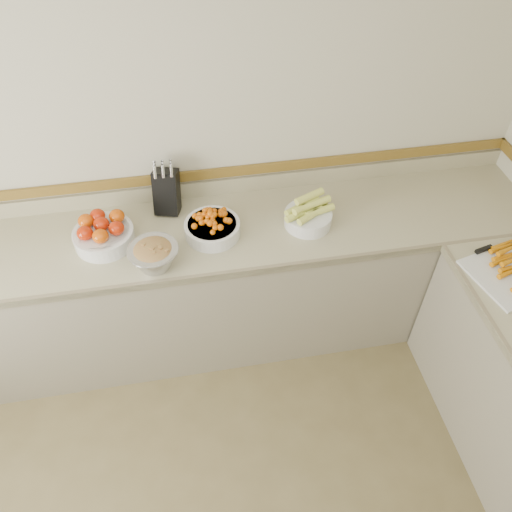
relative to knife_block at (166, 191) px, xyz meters
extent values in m
plane|color=#BBB59A|center=(0.05, 0.10, 0.27)|extent=(4.00, 0.00, 4.00)
cube|color=tan|center=(0.05, -0.22, -0.15)|extent=(4.00, 0.65, 0.04)
cube|color=gray|center=(0.05, -0.22, -0.60)|extent=(4.00, 0.63, 0.86)
cube|color=#796D51|center=(0.05, -0.54, -0.15)|extent=(4.00, 0.02, 0.04)
cube|color=tan|center=(0.05, 0.09, -0.08)|extent=(4.00, 0.02, 0.10)
cube|color=brown|center=(0.05, 0.09, 0.02)|extent=(4.00, 0.02, 0.06)
cube|color=black|center=(0.00, 0.00, -0.01)|extent=(0.17, 0.19, 0.27)
cylinder|color=silver|center=(-0.04, -0.03, 0.15)|extent=(0.03, 0.04, 0.07)
cylinder|color=silver|center=(0.00, -0.03, 0.15)|extent=(0.03, 0.04, 0.07)
cylinder|color=silver|center=(0.04, -0.03, 0.15)|extent=(0.03, 0.04, 0.07)
cylinder|color=silver|center=(-0.04, 0.00, 0.15)|extent=(0.03, 0.04, 0.07)
cylinder|color=silver|center=(0.00, 0.00, 0.15)|extent=(0.03, 0.04, 0.07)
cylinder|color=silver|center=(0.04, 0.00, 0.15)|extent=(0.03, 0.04, 0.07)
cylinder|color=silver|center=(-0.04, 0.02, 0.15)|extent=(0.03, 0.04, 0.07)
cylinder|color=silver|center=(0.00, 0.02, 0.15)|extent=(0.03, 0.04, 0.07)
cylinder|color=silver|center=(0.04, 0.02, 0.15)|extent=(0.03, 0.04, 0.07)
cylinder|color=silver|center=(-0.35, -0.22, -0.09)|extent=(0.31, 0.31, 0.08)
torus|color=silver|center=(-0.35, -0.22, -0.05)|extent=(0.32, 0.32, 0.01)
cylinder|color=white|center=(-0.35, -0.22, -0.05)|extent=(0.28, 0.28, 0.01)
ellipsoid|color=#AF2107|center=(-0.43, -0.26, -0.01)|extent=(0.08, 0.08, 0.07)
ellipsoid|color=#BF4607|center=(-0.35, -0.29, -0.01)|extent=(0.08, 0.08, 0.07)
ellipsoid|color=#AF2107|center=(-0.27, -0.25, -0.01)|extent=(0.08, 0.08, 0.07)
ellipsoid|color=#BF4607|center=(-0.43, -0.16, -0.01)|extent=(0.08, 0.08, 0.07)
ellipsoid|color=#AF2107|center=(-0.35, -0.20, -0.01)|extent=(0.08, 0.08, 0.07)
ellipsoid|color=#BF4607|center=(-0.27, -0.15, -0.01)|extent=(0.08, 0.08, 0.07)
ellipsoid|color=#AF2107|center=(-0.37, -0.13, -0.01)|extent=(0.08, 0.08, 0.07)
cylinder|color=silver|center=(0.22, -0.25, -0.09)|extent=(0.30, 0.30, 0.08)
torus|color=silver|center=(0.22, -0.25, -0.06)|extent=(0.30, 0.30, 0.01)
cylinder|color=white|center=(0.22, -0.25, -0.06)|extent=(0.26, 0.26, 0.01)
sphere|color=#C65407|center=(0.22, -0.28, -0.01)|extent=(0.03, 0.03, 0.03)
sphere|color=#C65407|center=(0.22, -0.25, 0.00)|extent=(0.03, 0.03, 0.03)
sphere|color=#C65407|center=(0.27, -0.20, -0.02)|extent=(0.03, 0.03, 0.03)
sphere|color=#C65407|center=(0.18, -0.24, -0.01)|extent=(0.03, 0.03, 0.03)
sphere|color=#C65407|center=(0.24, -0.25, 0.01)|extent=(0.03, 0.03, 0.03)
sphere|color=#C65407|center=(0.21, -0.24, 0.01)|extent=(0.03, 0.03, 0.03)
sphere|color=#C65407|center=(0.21, -0.21, 0.00)|extent=(0.03, 0.03, 0.03)
sphere|color=#C65407|center=(0.19, -0.24, 0.01)|extent=(0.03, 0.03, 0.03)
sphere|color=#C65407|center=(0.15, -0.24, -0.02)|extent=(0.03, 0.03, 0.03)
sphere|color=#C65407|center=(0.22, -0.25, 0.01)|extent=(0.03, 0.03, 0.03)
sphere|color=#C65407|center=(0.14, -0.18, -0.03)|extent=(0.03, 0.03, 0.03)
sphere|color=#C65407|center=(0.20, -0.30, -0.01)|extent=(0.03, 0.03, 0.03)
sphere|color=#C65407|center=(0.21, -0.30, -0.01)|extent=(0.03, 0.03, 0.03)
sphere|color=#C65407|center=(0.27, -0.27, -0.02)|extent=(0.03, 0.03, 0.03)
sphere|color=#C65407|center=(0.23, -0.23, 0.00)|extent=(0.03, 0.03, 0.03)
sphere|color=#C65407|center=(0.16, -0.25, -0.01)|extent=(0.03, 0.03, 0.03)
sphere|color=#C65407|center=(0.26, -0.32, -0.02)|extent=(0.03, 0.03, 0.03)
sphere|color=#C65407|center=(0.28, -0.27, -0.01)|extent=(0.03, 0.03, 0.03)
sphere|color=#C65407|center=(0.17, -0.25, -0.01)|extent=(0.03, 0.03, 0.03)
sphere|color=#C65407|center=(0.19, -0.33, -0.03)|extent=(0.03, 0.03, 0.03)
sphere|color=#C65407|center=(0.18, -0.23, -0.01)|extent=(0.03, 0.03, 0.03)
sphere|color=#C65407|center=(0.16, -0.28, -0.02)|extent=(0.03, 0.03, 0.03)
sphere|color=#C65407|center=(0.23, -0.19, -0.02)|extent=(0.03, 0.03, 0.03)
sphere|color=#C65407|center=(0.14, -0.29, -0.03)|extent=(0.03, 0.03, 0.03)
sphere|color=#C65407|center=(0.21, -0.25, 0.01)|extent=(0.03, 0.03, 0.03)
sphere|color=#C65407|center=(0.22, -0.26, 0.01)|extent=(0.03, 0.03, 0.03)
sphere|color=#C65407|center=(0.18, -0.21, -0.01)|extent=(0.03, 0.03, 0.03)
sphere|color=#C65407|center=(0.15, -0.32, -0.03)|extent=(0.03, 0.03, 0.03)
sphere|color=#C65407|center=(0.29, -0.22, -0.02)|extent=(0.03, 0.03, 0.03)
sphere|color=#C65407|center=(0.24, -0.32, -0.02)|extent=(0.03, 0.03, 0.03)
sphere|color=#C65407|center=(0.20, -0.28, 0.00)|extent=(0.03, 0.03, 0.03)
sphere|color=#C65407|center=(0.26, -0.32, -0.02)|extent=(0.03, 0.03, 0.03)
sphere|color=#C65407|center=(0.24, -0.21, -0.01)|extent=(0.03, 0.03, 0.03)
sphere|color=#C65407|center=(0.22, -0.21, -0.01)|extent=(0.03, 0.03, 0.03)
sphere|color=#C65407|center=(0.18, -0.17, -0.03)|extent=(0.03, 0.03, 0.03)
sphere|color=#C65407|center=(0.20, -0.30, -0.01)|extent=(0.03, 0.03, 0.03)
cylinder|color=silver|center=(0.74, -0.26, -0.09)|extent=(0.26, 0.26, 0.08)
torus|color=silver|center=(0.74, -0.26, -0.06)|extent=(0.26, 0.26, 0.01)
cylinder|color=#CDD257|center=(0.69, -0.28, -0.04)|extent=(0.17, 0.11, 0.04)
cylinder|color=#CDD257|center=(0.74, -0.30, -0.04)|extent=(0.17, 0.12, 0.04)
cylinder|color=#CDD257|center=(0.80, -0.27, -0.04)|extent=(0.18, 0.09, 0.04)
cylinder|color=#CDD257|center=(0.70, -0.22, -0.04)|extent=(0.17, 0.12, 0.04)
cylinder|color=#CDD257|center=(0.77, -0.22, -0.04)|extent=(0.18, 0.07, 0.04)
cylinder|color=#CDD257|center=(0.73, -0.26, 0.00)|extent=(0.17, 0.12, 0.04)
cylinder|color=#CDD257|center=(0.78, -0.25, 0.00)|extent=(0.18, 0.09, 0.04)
cylinder|color=#CDD257|center=(0.75, -0.23, 0.04)|extent=(0.17, 0.11, 0.04)
cylinder|color=#B2B2BA|center=(-0.09, -0.43, -0.07)|extent=(0.25, 0.25, 0.12)
torus|color=#B2B2BA|center=(-0.09, -0.43, -0.02)|extent=(0.26, 0.26, 0.01)
ellipsoid|color=#A31412|center=(-0.09, -0.43, -0.03)|extent=(0.21, 0.21, 0.07)
cube|color=#A31412|center=(-0.07, -0.38, -0.01)|extent=(0.02, 0.02, 0.02)
cube|color=#6FA851|center=(-0.10, -0.44, 0.00)|extent=(0.02, 0.02, 0.02)
cube|color=#A31412|center=(-0.10, -0.45, -0.01)|extent=(0.02, 0.02, 0.02)
cube|color=#6FA851|center=(-0.05, -0.45, 0.00)|extent=(0.02, 0.02, 0.02)
cube|color=#A31412|center=(-0.09, -0.45, 0.00)|extent=(0.02, 0.02, 0.02)
cube|color=#6FA851|center=(-0.02, -0.46, -0.01)|extent=(0.02, 0.02, 0.02)
cube|color=#A31412|center=(-0.09, -0.41, -0.01)|extent=(0.02, 0.02, 0.02)
cube|color=#6FA851|center=(-0.05, -0.44, 0.00)|extent=(0.02, 0.02, 0.02)
cube|color=#A31412|center=(-0.07, -0.43, -0.01)|extent=(0.02, 0.02, 0.02)
cube|color=#6FA851|center=(-0.07, -0.41, -0.01)|extent=(0.02, 0.02, 0.02)
cube|color=#A31412|center=(-0.12, -0.43, 0.00)|extent=(0.02, 0.02, 0.02)
cube|color=#6FA851|center=(-0.06, -0.42, 0.00)|extent=(0.02, 0.02, 0.02)
cube|color=#A31412|center=(-0.13, -0.41, 0.00)|extent=(0.02, 0.02, 0.02)
cube|color=#6FA851|center=(-0.08, -0.47, 0.00)|extent=(0.02, 0.02, 0.02)
cone|color=#C67007|center=(1.69, -0.73, -0.10)|extent=(0.18, 0.07, 0.03)
cone|color=#C67007|center=(1.69, -0.70, -0.10)|extent=(0.18, 0.07, 0.03)
cone|color=#C67007|center=(1.69, -0.67, -0.08)|extent=(0.18, 0.07, 0.03)
cone|color=#C67007|center=(1.69, -0.64, -0.10)|extent=(0.18, 0.07, 0.03)
cone|color=#C67007|center=(1.69, -0.62, -0.10)|extent=(0.18, 0.07, 0.03)
cube|color=silver|center=(1.73, -0.64, -0.11)|extent=(0.20, 0.08, 0.00)
cube|color=black|center=(1.58, -0.64, -0.11)|extent=(0.10, 0.05, 0.02)
camera|label=1|loc=(0.11, -2.22, 1.71)|focal=35.00mm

